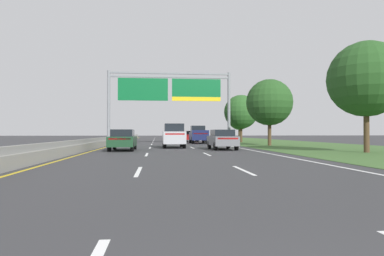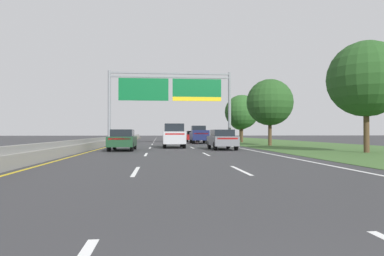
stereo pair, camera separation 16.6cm
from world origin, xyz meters
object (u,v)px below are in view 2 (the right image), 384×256
object	(u,v)px
overhead_sign_gantry	(170,92)
roadside_tree_far	(242,112)
car_red_right_lane_sedan	(192,136)
roadside_tree_mid	(270,102)
roadside_tree_near	(366,79)
pickup_truck_navy	(199,135)
car_darkgreen_left_lane_sedan	(123,140)
car_silver_centre_lane_suv	(174,135)
car_grey_right_lane_sedan	(222,139)
roadside_tree_distant	(240,119)

from	to	relation	value
overhead_sign_gantry	roadside_tree_far	world-z (taller)	overhead_sign_gantry
car_red_right_lane_sedan	roadside_tree_mid	xyz separation A→B (m)	(6.47, -15.60, 3.60)
roadside_tree_near	pickup_truck_navy	bearing A→B (deg)	113.04
car_darkgreen_left_lane_sedan	roadside_tree_mid	size ratio (longest dim) A/B	0.65
car_darkgreen_left_lane_sedan	pickup_truck_navy	bearing A→B (deg)	-25.31
car_silver_centre_lane_suv	roadside_tree_mid	world-z (taller)	roadside_tree_mid
car_silver_centre_lane_suv	car_grey_right_lane_sedan	size ratio (longest dim) A/B	1.07
pickup_truck_navy	roadside_tree_near	distance (m)	22.80
roadside_tree_mid	roadside_tree_distant	bearing A→B (deg)	83.95
roadside_tree_near	car_grey_right_lane_sedan	bearing A→B (deg)	148.94
roadside_tree_mid	car_silver_centre_lane_suv	bearing A→B (deg)	-161.17
car_red_right_lane_sedan	roadside_tree_far	world-z (taller)	roadside_tree_far
car_grey_right_lane_sedan	roadside_tree_mid	size ratio (longest dim) A/B	0.65
car_grey_right_lane_sedan	roadside_tree_mid	distance (m)	10.10
pickup_truck_navy	car_darkgreen_left_lane_sedan	world-z (taller)	pickup_truck_navy
roadside_tree_near	roadside_tree_mid	xyz separation A→B (m)	(-2.48, 12.33, -0.49)
car_silver_centre_lane_suv	roadside_tree_near	distance (m)	15.78
car_darkgreen_left_lane_sedan	roadside_tree_near	size ratio (longest dim) A/B	0.59
car_grey_right_lane_sedan	roadside_tree_distant	world-z (taller)	roadside_tree_distant
pickup_truck_navy	overhead_sign_gantry	bearing A→B (deg)	100.32
car_red_right_lane_sedan	car_grey_right_lane_sedan	bearing A→B (deg)	-177.92
car_grey_right_lane_sedan	pickup_truck_navy	bearing A→B (deg)	0.04
car_red_right_lane_sedan	roadside_tree_near	distance (m)	29.61
pickup_truck_navy	roadside_tree_near	world-z (taller)	roadside_tree_near
car_red_right_lane_sedan	roadside_tree_far	xyz separation A→B (m)	(6.33, -4.25, 3.31)
overhead_sign_gantry	roadside_tree_far	xyz separation A→B (m)	(9.75, 3.57, -2.12)
roadside_tree_far	car_red_right_lane_sedan	bearing A→B (deg)	146.15
car_silver_centre_lane_suv	overhead_sign_gantry	bearing A→B (deg)	-0.42
car_red_right_lane_sedan	roadside_tree_near	world-z (taller)	roadside_tree_near
roadside_tree_far	pickup_truck_navy	bearing A→B (deg)	-154.15
overhead_sign_gantry	car_grey_right_lane_sedan	distance (m)	16.21
car_darkgreen_left_lane_sedan	roadside_tree_far	xyz separation A→B (m)	(13.83, 19.14, 3.31)
pickup_truck_navy	car_grey_right_lane_sedan	distance (m)	15.41
car_red_right_lane_sedan	car_darkgreen_left_lane_sedan	xyz separation A→B (m)	(-7.50, -23.39, 0.00)
pickup_truck_navy	car_darkgreen_left_lane_sedan	xyz separation A→B (m)	(-7.65, -16.15, -0.26)
overhead_sign_gantry	car_darkgreen_left_lane_sedan	bearing A→B (deg)	-104.69
pickup_truck_navy	roadside_tree_mid	xyz separation A→B (m)	(6.31, -8.35, 3.34)
pickup_truck_navy	roadside_tree_mid	world-z (taller)	roadside_tree_mid
car_darkgreen_left_lane_sedan	roadside_tree_mid	bearing A→B (deg)	-60.80
car_red_right_lane_sedan	roadside_tree_distant	xyz separation A→B (m)	(8.86, 6.98, 2.81)
car_red_right_lane_sedan	roadside_tree_mid	world-z (taller)	roadside_tree_mid
car_red_right_lane_sedan	roadside_tree_mid	distance (m)	17.26
car_silver_centre_lane_suv	roadside_tree_distant	world-z (taller)	roadside_tree_distant
car_red_right_lane_sedan	roadside_tree_distant	world-z (taller)	roadside_tree_distant
car_red_right_lane_sedan	car_grey_right_lane_sedan	world-z (taller)	same
roadside_tree_mid	car_red_right_lane_sedan	bearing A→B (deg)	112.52
car_silver_centre_lane_suv	roadside_tree_distant	bearing A→B (deg)	-25.49
car_darkgreen_left_lane_sedan	roadside_tree_near	xyz separation A→B (m)	(16.44, -4.53, 4.09)
overhead_sign_gantry	car_silver_centre_lane_suv	world-z (taller)	overhead_sign_gantry
overhead_sign_gantry	roadside_tree_mid	distance (m)	12.71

